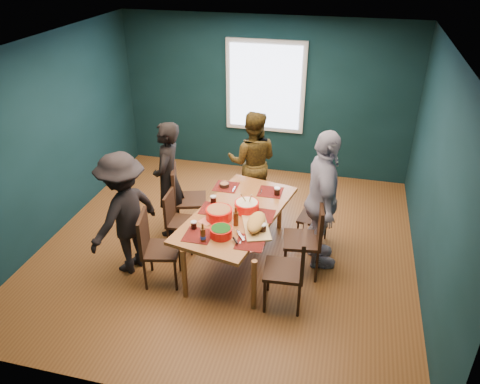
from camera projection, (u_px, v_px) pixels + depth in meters
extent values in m
cube|color=brown|center=(228.00, 246.00, 6.52)|extent=(5.00, 5.00, 0.01)
cube|color=silver|center=(225.00, 47.00, 5.21)|extent=(5.00, 5.00, 0.01)
cube|color=#0F2B32|center=(51.00, 139.00, 6.39)|extent=(0.01, 5.00, 2.70)
cube|color=#0F2B32|center=(437.00, 179.00, 5.34)|extent=(0.01, 5.00, 2.70)
cube|color=#0F2B32|center=(265.00, 98.00, 7.99)|extent=(5.00, 0.01, 2.70)
cube|color=#0F2B32|center=(144.00, 285.00, 3.74)|extent=(5.00, 0.01, 2.70)
cube|color=silver|center=(265.00, 87.00, 7.86)|extent=(1.35, 0.06, 1.55)
cube|color=#A36C31|center=(237.00, 214.00, 5.93)|extent=(1.32, 2.05, 0.05)
cylinder|color=#A36C31|center=(184.00, 274.00, 5.45)|extent=(0.07, 0.07, 0.67)
cylinder|color=#A36C31|center=(254.00, 285.00, 5.28)|extent=(0.07, 0.07, 0.67)
cylinder|color=#A36C31|center=(224.00, 201.00, 6.93)|extent=(0.07, 0.07, 0.67)
cylinder|color=#A36C31|center=(280.00, 208.00, 6.76)|extent=(0.07, 0.07, 0.67)
cube|color=black|center=(190.00, 200.00, 6.67)|extent=(0.56, 0.56, 0.04)
cube|color=black|center=(174.00, 184.00, 6.53)|extent=(0.17, 0.44, 0.49)
cylinder|color=black|center=(177.00, 222.00, 6.62)|extent=(0.03, 0.03, 0.46)
cylinder|color=black|center=(204.00, 221.00, 6.63)|extent=(0.03, 0.03, 0.46)
cylinder|color=black|center=(178.00, 208.00, 6.95)|extent=(0.03, 0.03, 0.46)
cylinder|color=black|center=(204.00, 207.00, 6.97)|extent=(0.03, 0.03, 0.46)
cube|color=black|center=(182.00, 222.00, 6.30)|extent=(0.39, 0.39, 0.04)
cube|color=black|center=(169.00, 207.00, 6.22)|extent=(0.05, 0.38, 0.41)
cylinder|color=black|center=(168.00, 240.00, 6.29)|extent=(0.03, 0.03, 0.38)
cylinder|color=black|center=(191.00, 243.00, 6.24)|extent=(0.03, 0.03, 0.38)
cylinder|color=black|center=(176.00, 227.00, 6.57)|extent=(0.03, 0.03, 0.38)
cylinder|color=black|center=(198.00, 230.00, 6.51)|extent=(0.03, 0.03, 0.38)
cube|color=black|center=(161.00, 250.00, 5.65)|extent=(0.51, 0.51, 0.04)
cube|color=black|center=(143.00, 232.00, 5.53)|extent=(0.13, 0.43, 0.47)
cylinder|color=black|center=(145.00, 275.00, 5.61)|extent=(0.03, 0.03, 0.44)
cylinder|color=black|center=(176.00, 276.00, 5.60)|extent=(0.03, 0.03, 0.44)
cylinder|color=black|center=(151.00, 257.00, 5.93)|extent=(0.03, 0.03, 0.44)
cylinder|color=black|center=(180.00, 257.00, 5.93)|extent=(0.03, 0.03, 0.44)
cube|color=black|center=(313.00, 218.00, 6.40)|extent=(0.43, 0.43, 0.04)
cube|color=black|center=(326.00, 207.00, 6.23)|extent=(0.10, 0.37, 0.41)
cylinder|color=black|center=(297.00, 234.00, 6.43)|extent=(0.03, 0.03, 0.38)
cylinder|color=black|center=(320.00, 239.00, 6.32)|extent=(0.03, 0.03, 0.38)
cylinder|color=black|center=(304.00, 223.00, 6.68)|extent=(0.03, 0.03, 0.38)
cylinder|color=black|center=(326.00, 227.00, 6.57)|extent=(0.03, 0.03, 0.38)
cube|color=black|center=(302.00, 240.00, 5.79)|extent=(0.51, 0.51, 0.04)
cube|color=black|center=(320.00, 223.00, 5.64)|extent=(0.11, 0.45, 0.49)
cylinder|color=black|center=(285.00, 265.00, 5.76)|extent=(0.03, 0.03, 0.46)
cylinder|color=black|center=(317.00, 267.00, 5.73)|extent=(0.03, 0.03, 0.46)
cylinder|color=black|center=(285.00, 247.00, 6.10)|extent=(0.03, 0.03, 0.46)
cylinder|color=black|center=(315.00, 249.00, 6.06)|extent=(0.03, 0.03, 0.46)
cube|color=black|center=(284.00, 270.00, 5.28)|extent=(0.48, 0.48, 0.04)
cube|color=black|center=(303.00, 253.00, 5.12)|extent=(0.08, 0.45, 0.49)
cylinder|color=black|center=(265.00, 297.00, 5.26)|extent=(0.03, 0.03, 0.46)
cylinder|color=black|center=(299.00, 301.00, 5.21)|extent=(0.03, 0.03, 0.46)
cylinder|color=black|center=(268.00, 275.00, 5.60)|extent=(0.03, 0.03, 0.46)
cylinder|color=black|center=(300.00, 279.00, 5.54)|extent=(0.03, 0.03, 0.46)
imported|color=black|center=(168.00, 180.00, 6.46)|extent=(0.46, 0.65, 1.66)
imported|color=black|center=(253.00, 162.00, 7.05)|extent=(0.84, 0.69, 1.59)
imported|color=white|center=(323.00, 201.00, 5.77)|extent=(0.70, 1.15, 1.84)
imported|color=black|center=(124.00, 214.00, 5.72)|extent=(0.92, 1.18, 1.61)
cylinder|color=red|center=(219.00, 214.00, 5.76)|extent=(0.33, 0.33, 0.13)
cylinder|color=#508831|center=(219.00, 210.00, 5.73)|extent=(0.29, 0.29, 0.02)
cylinder|color=red|center=(247.00, 207.00, 5.92)|extent=(0.31, 0.31, 0.12)
cylinder|color=#F4E7C8|center=(247.00, 203.00, 5.89)|extent=(0.27, 0.27, 0.02)
cylinder|color=tan|center=(250.00, 200.00, 5.86)|extent=(0.09, 0.17, 0.25)
cylinder|color=tan|center=(244.00, 199.00, 5.87)|extent=(0.08, 0.18, 0.25)
cylinder|color=red|center=(221.00, 232.00, 5.42)|extent=(0.26, 0.26, 0.11)
cylinder|color=#144D13|center=(221.00, 229.00, 5.40)|extent=(0.23, 0.23, 0.02)
cube|color=tan|center=(256.00, 228.00, 5.59)|extent=(0.47, 0.64, 0.02)
ellipsoid|color=gold|center=(256.00, 222.00, 5.55)|extent=(0.35, 0.50, 0.13)
cube|color=silver|center=(240.00, 235.00, 5.41)|extent=(0.15, 0.20, 0.00)
cylinder|color=black|center=(235.00, 241.00, 5.31)|extent=(0.09, 0.12, 0.03)
sphere|color=#1F6116|center=(254.00, 227.00, 5.44)|extent=(0.04, 0.04, 0.04)
sphere|color=#1F6116|center=(256.00, 222.00, 5.55)|extent=(0.04, 0.04, 0.04)
sphere|color=#1F6116|center=(259.00, 216.00, 5.65)|extent=(0.04, 0.04, 0.04)
cylinder|color=black|center=(224.00, 185.00, 6.49)|extent=(0.14, 0.14, 0.06)
cylinder|color=#508831|center=(224.00, 184.00, 6.48)|extent=(0.11, 0.11, 0.01)
cylinder|color=#48220C|center=(203.00, 235.00, 5.32)|extent=(0.06, 0.06, 0.17)
cylinder|color=#48220C|center=(203.00, 226.00, 5.26)|extent=(0.02, 0.02, 0.07)
cylinder|color=#183CAE|center=(203.00, 237.00, 5.33)|extent=(0.07, 0.07, 0.04)
cylinder|color=#48220C|center=(236.00, 219.00, 5.62)|extent=(0.06, 0.06, 0.18)
cylinder|color=#48220C|center=(236.00, 210.00, 5.56)|extent=(0.03, 0.03, 0.07)
cylinder|color=black|center=(194.00, 225.00, 5.56)|extent=(0.07, 0.07, 0.10)
cylinder|color=silver|center=(194.00, 222.00, 5.54)|extent=(0.07, 0.07, 0.01)
cylinder|color=black|center=(263.00, 228.00, 5.49)|extent=(0.08, 0.08, 0.11)
cylinder|color=silver|center=(263.00, 225.00, 5.47)|extent=(0.08, 0.08, 0.02)
cylinder|color=black|center=(277.00, 191.00, 6.28)|extent=(0.08, 0.08, 0.11)
cylinder|color=silver|center=(277.00, 188.00, 6.25)|extent=(0.08, 0.08, 0.02)
cylinder|color=black|center=(213.00, 200.00, 6.08)|extent=(0.08, 0.08, 0.11)
cylinder|color=silver|center=(213.00, 197.00, 6.06)|extent=(0.08, 0.08, 0.02)
cube|color=#DA765B|center=(261.00, 215.00, 5.86)|extent=(0.17, 0.17, 0.00)
cube|color=#DA765B|center=(206.00, 221.00, 5.73)|extent=(0.21, 0.21, 0.00)
cube|color=#DA765B|center=(255.00, 248.00, 5.24)|extent=(0.19, 0.19, 0.00)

